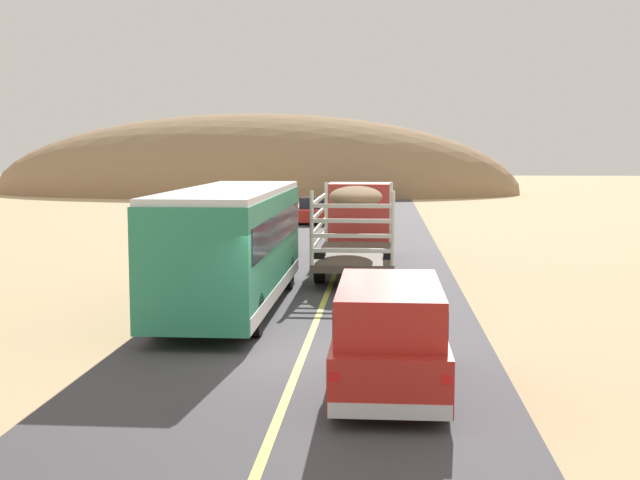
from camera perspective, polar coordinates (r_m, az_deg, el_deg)
The scene contains 8 objects.
ground_plane at distance 17.14m, azimuth -1.30°, elevation -8.20°, with size 240.00×240.00×0.00m, color tan.
road_surface at distance 17.13m, azimuth -1.30°, elevation -8.17°, with size 8.00×120.00×0.02m, color #423F44.
road_centre_line at distance 17.13m, azimuth -1.30°, elevation -8.13°, with size 0.16×117.60×0.00m, color #D8CC4C.
suv_near at distance 14.76m, azimuth 4.72°, elevation -6.24°, with size 1.90×4.62×1.93m.
livestock_truck at distance 31.02m, azimuth 2.63°, elevation 1.63°, with size 2.53×9.70×3.02m.
bus at distance 22.33m, azimuth -5.98°, elevation -0.30°, with size 2.54×10.00×3.21m.
car_far at distance 48.58m, azimuth -0.40°, elevation 1.99°, with size 1.80×4.40×1.46m.
distant_hill at distance 81.31m, azimuth -4.52°, elevation 3.18°, with size 50.63×22.55×15.23m, color #957553.
Camera 1 is at (1.64, -16.52, 4.26)m, focal length 47.19 mm.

